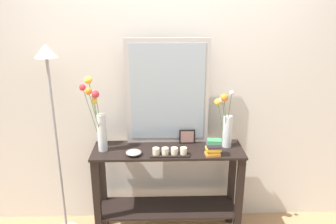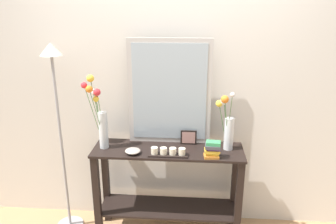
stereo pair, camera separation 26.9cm
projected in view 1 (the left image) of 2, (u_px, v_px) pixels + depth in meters
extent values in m
cube|color=silver|center=(167.00, 82.00, 2.93)|extent=(6.40, 0.08, 2.70)
cube|color=black|center=(168.00, 150.00, 2.80)|extent=(1.27, 0.38, 0.02)
cube|color=black|center=(168.00, 208.00, 2.99)|extent=(1.21, 0.34, 0.02)
cube|color=black|center=(97.00, 205.00, 2.78)|extent=(0.06, 0.06, 0.82)
cube|color=black|center=(239.00, 202.00, 2.81)|extent=(0.06, 0.06, 0.82)
cube|color=black|center=(103.00, 186.00, 3.07)|extent=(0.06, 0.06, 0.82)
cube|color=black|center=(231.00, 184.00, 3.10)|extent=(0.06, 0.06, 0.82)
cube|color=#B7B2AD|center=(168.00, 92.00, 2.81)|extent=(0.70, 0.03, 0.90)
cube|color=#9EADB7|center=(168.00, 93.00, 2.79)|extent=(0.62, 0.00, 0.82)
cylinder|color=silver|center=(102.00, 133.00, 2.73)|extent=(0.08, 0.08, 0.32)
cylinder|color=#4C753D|center=(96.00, 116.00, 2.67)|extent=(0.09, 0.02, 0.58)
sphere|color=yellow|center=(88.00, 80.00, 2.58)|extent=(0.06, 0.06, 0.06)
cylinder|color=#4C753D|center=(98.00, 125.00, 2.70)|extent=(0.04, 0.01, 0.41)
sphere|color=yellow|center=(94.00, 101.00, 2.63)|extent=(0.05, 0.05, 0.05)
cylinder|color=#4C753D|center=(93.00, 119.00, 2.66)|extent=(0.11, 0.07, 0.54)
sphere|color=red|center=(82.00, 87.00, 2.54)|extent=(0.05, 0.05, 0.05)
cylinder|color=#4C753D|center=(98.00, 122.00, 2.71)|extent=(0.04, 0.01, 0.46)
sphere|color=silver|center=(93.00, 94.00, 2.64)|extent=(0.06, 0.06, 0.06)
cylinder|color=#4C753D|center=(100.00, 122.00, 2.69)|extent=(0.05, 0.01, 0.47)
sphere|color=red|center=(95.00, 94.00, 2.61)|extent=(0.06, 0.06, 0.06)
cylinder|color=#4C753D|center=(97.00, 121.00, 2.65)|extent=(0.08, 0.10, 0.52)
sphere|color=orange|center=(88.00, 91.00, 2.52)|extent=(0.06, 0.06, 0.06)
cylinder|color=silver|center=(227.00, 131.00, 2.81)|extent=(0.08, 0.08, 0.28)
cylinder|color=#4C753D|center=(225.00, 123.00, 2.79)|extent=(0.06, 0.02, 0.39)
sphere|color=silver|center=(222.00, 100.00, 2.73)|extent=(0.06, 0.06, 0.06)
cylinder|color=#4C753D|center=(228.00, 119.00, 2.75)|extent=(0.02, 0.07, 0.47)
sphere|color=silver|center=(232.00, 93.00, 2.64)|extent=(0.04, 0.04, 0.04)
cylinder|color=#4C753D|center=(226.00, 122.00, 2.75)|extent=(0.06, 0.06, 0.43)
sphere|color=orange|center=(224.00, 98.00, 2.65)|extent=(0.06, 0.06, 0.06)
cylinder|color=#4C753D|center=(221.00, 123.00, 2.80)|extent=(0.08, 0.01, 0.37)
sphere|color=yellow|center=(218.00, 102.00, 2.74)|extent=(0.06, 0.06, 0.06)
cube|color=black|center=(170.00, 155.00, 2.68)|extent=(0.32, 0.09, 0.01)
cylinder|color=beige|center=(156.00, 151.00, 2.67)|extent=(0.06, 0.06, 0.05)
cylinder|color=beige|center=(165.00, 151.00, 2.67)|extent=(0.06, 0.06, 0.05)
cylinder|color=beige|center=(174.00, 151.00, 2.67)|extent=(0.06, 0.06, 0.05)
cylinder|color=beige|center=(184.00, 151.00, 2.68)|extent=(0.06, 0.06, 0.05)
cube|color=black|center=(187.00, 137.00, 2.89)|extent=(0.14, 0.01, 0.13)
cube|color=tan|center=(187.00, 137.00, 2.89)|extent=(0.11, 0.00, 0.10)
cylinder|color=#9E9389|center=(134.00, 155.00, 2.69)|extent=(0.05, 0.05, 0.01)
ellipsoid|color=#9E9389|center=(134.00, 152.00, 2.69)|extent=(0.13, 0.13, 0.03)
cube|color=orange|center=(213.00, 154.00, 2.69)|extent=(0.12, 0.09, 0.02)
cube|color=gold|center=(214.00, 151.00, 2.69)|extent=(0.10, 0.08, 0.02)
cube|color=gold|center=(213.00, 149.00, 2.67)|extent=(0.12, 0.08, 0.02)
cube|color=#663884|center=(215.00, 146.00, 2.67)|extent=(0.10, 0.08, 0.02)
cube|color=#424247|center=(214.00, 144.00, 2.66)|extent=(0.12, 0.09, 0.03)
cube|color=#388E56|center=(215.00, 141.00, 2.65)|extent=(0.12, 0.08, 0.03)
cylinder|color=#9E9EA3|center=(58.00, 152.00, 2.81)|extent=(0.02, 0.02, 1.60)
cone|color=beige|center=(46.00, 51.00, 2.54)|extent=(0.18, 0.18, 0.10)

